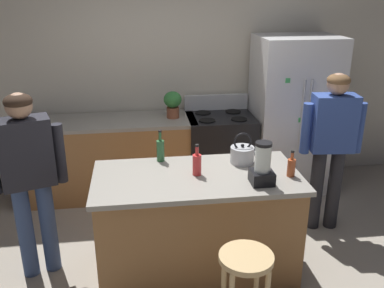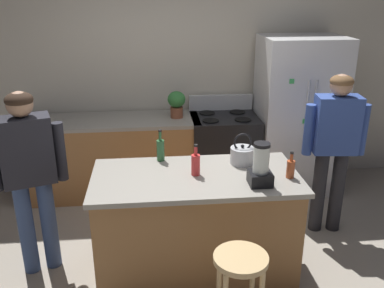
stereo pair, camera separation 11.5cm
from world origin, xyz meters
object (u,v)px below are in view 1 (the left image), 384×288
(refrigerator, at_px, (293,115))
(blender_appliance, at_px, (262,166))
(potted_plant, at_px, (173,103))
(bottle_soda, at_px, (196,164))
(person_by_island_left, at_px, (28,170))
(person_by_sink_right, at_px, (331,138))
(bottle_cooking_sauce, at_px, (291,167))
(kitchen_island, at_px, (197,224))
(bottle_olive_oil, at_px, (160,150))
(stove_range, at_px, (220,152))
(bar_stool, at_px, (245,274))
(tea_kettle, at_px, (242,154))

(refrigerator, distance_m, blender_appliance, 1.93)
(potted_plant, bearing_deg, bottle_soda, -88.36)
(person_by_island_left, xyz_separation_m, person_by_sink_right, (2.68, 0.36, 0.00))
(refrigerator, relative_size, potted_plant, 5.96)
(potted_plant, bearing_deg, bottle_cooking_sauce, -64.97)
(kitchen_island, distance_m, refrigerator, 2.06)
(refrigerator, bearing_deg, bottle_olive_oil, -143.90)
(stove_range, distance_m, bar_stool, 2.32)
(person_by_island_left, relative_size, bottle_soda, 6.14)
(potted_plant, bearing_deg, refrigerator, -2.07)
(kitchen_island, height_order, potted_plant, potted_plant)
(blender_appliance, distance_m, bottle_olive_oil, 0.91)
(bottle_cooking_sauce, bearing_deg, tea_kettle, 135.33)
(potted_plant, height_order, bottle_cooking_sauce, potted_plant)
(refrigerator, distance_m, tea_kettle, 1.60)
(person_by_island_left, relative_size, bar_stool, 2.32)
(stove_range, xyz_separation_m, person_by_sink_right, (0.86, -1.00, 0.49))
(blender_appliance, bearing_deg, bottle_olive_oil, 143.80)
(bottle_soda, relative_size, bottle_cooking_sauce, 1.19)
(bar_stool, bearing_deg, bottle_olive_oil, 113.36)
(bottle_olive_oil, bearing_deg, stove_range, 57.59)
(bottle_soda, bearing_deg, bar_stool, -74.69)
(potted_plant, distance_m, bottle_cooking_sauce, 1.84)
(potted_plant, bearing_deg, kitchen_island, -88.19)
(refrigerator, xyz_separation_m, bottle_cooking_sauce, (-0.61, -1.61, 0.08))
(kitchen_island, relative_size, tea_kettle, 5.97)
(person_by_island_left, relative_size, potted_plant, 5.24)
(stove_range, height_order, potted_plant, potted_plant)
(bar_stool, bearing_deg, bottle_cooking_sauce, 51.94)
(person_by_island_left, distance_m, person_by_sink_right, 2.70)
(kitchen_island, xyz_separation_m, bottle_soda, (-0.00, 0.01, 0.54))
(stove_range, relative_size, potted_plant, 3.60)
(person_by_island_left, xyz_separation_m, blender_appliance, (1.78, -0.37, 0.09))
(bar_stool, xyz_separation_m, potted_plant, (-0.26, 2.33, 0.55))
(kitchen_island, xyz_separation_m, bottle_olive_oil, (-0.27, 0.33, 0.55))
(stove_range, bearing_deg, refrigerator, -1.68)
(person_by_sink_right, bearing_deg, bottle_olive_oil, -173.04)
(bottle_olive_oil, bearing_deg, bar_stool, -66.64)
(person_by_island_left, xyz_separation_m, bottle_olive_oil, (1.05, 0.16, 0.05))
(blender_appliance, height_order, bottle_olive_oil, blender_appliance)
(kitchen_island, height_order, bar_stool, kitchen_island)
(stove_range, xyz_separation_m, bottle_olive_oil, (-0.76, -1.20, 0.54))
(potted_plant, xyz_separation_m, bottle_soda, (0.04, -1.54, -0.08))
(potted_plant, relative_size, bottle_cooking_sauce, 1.39)
(refrigerator, bearing_deg, bottle_cooking_sauce, -110.81)
(person_by_sink_right, distance_m, blender_appliance, 1.16)
(person_by_island_left, height_order, blender_appliance, person_by_island_left)
(bar_stool, relative_size, bottle_olive_oil, 2.45)
(bar_stool, bearing_deg, person_by_sink_right, 48.58)
(bar_stool, xyz_separation_m, bottle_cooking_sauce, (0.52, 0.66, 0.45))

